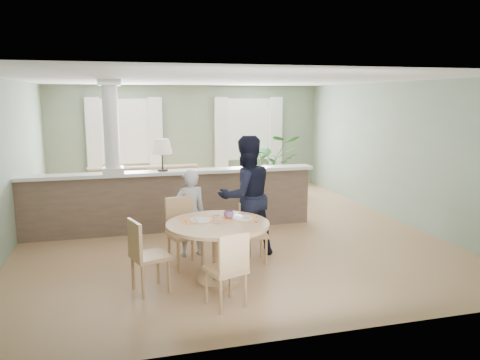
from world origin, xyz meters
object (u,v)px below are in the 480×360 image
object	(u,v)px
chair_near	(229,267)
man_person	(246,196)
houseplant	(271,165)
child_person	(190,213)
chair_far_boy	(183,229)
sofa	(145,190)
dining_table	(218,235)
chair_far_man	(253,229)
chair_side	(144,253)

from	to	relation	value
chair_near	man_person	distance (m)	1.93
houseplant	child_person	distance (m)	4.70
chair_far_boy	chair_near	size ratio (longest dim) A/B	1.09
sofa	houseplant	distance (m)	3.24
dining_table	man_person	bearing A→B (deg)	56.30
chair_far_man	chair_near	world-z (taller)	chair_near
chair_near	man_person	world-z (taller)	man_person
child_person	man_person	bearing A→B (deg)	158.75
chair_far_man	man_person	bearing A→B (deg)	100.26
chair_far_man	child_person	size ratio (longest dim) A/B	0.64
houseplant	child_person	world-z (taller)	houseplant
sofa	dining_table	xyz separation A→B (m)	(0.67, -4.17, 0.18)
houseplant	man_person	bearing A→B (deg)	-113.69
chair_side	child_person	bearing A→B (deg)	-49.91
sofa	chair_far_man	xyz separation A→B (m)	(1.34, -3.49, 0.02)
chair_far_boy	man_person	bearing A→B (deg)	-1.30
child_person	sofa	bearing A→B (deg)	-90.70
houseplant	chair_side	world-z (taller)	houseplant
chair_near	man_person	bearing A→B (deg)	-129.56
dining_table	chair_far_man	xyz separation A→B (m)	(0.67, 0.68, -0.17)
child_person	man_person	size ratio (longest dim) A/B	0.73
houseplant	child_person	size ratio (longest dim) A/B	1.13
houseplant	chair_far_boy	size ratio (longest dim) A/B	1.52
child_person	chair_side	bearing A→B (deg)	48.38
houseplant	chair_far_boy	xyz separation A→B (m)	(-2.79, -4.30, -0.21)
houseplant	dining_table	bearing A→B (deg)	-115.75
dining_table	child_person	bearing A→B (deg)	99.47
chair_far_man	man_person	xyz separation A→B (m)	(-0.03, 0.28, 0.45)
dining_table	chair_side	world-z (taller)	chair_side
chair_far_boy	child_person	distance (m)	0.45
chair_near	chair_far_man	bearing A→B (deg)	-134.07
child_person	man_person	world-z (taller)	man_person
chair_far_man	chair_near	bearing A→B (deg)	-110.90
chair_near	man_person	xyz separation A→B (m)	(0.69, 1.75, 0.42)
child_person	man_person	xyz separation A→B (m)	(0.83, -0.17, 0.25)
chair_far_man	chair_side	xyz separation A→B (m)	(-1.62, -0.78, 0.04)
houseplant	chair_far_boy	distance (m)	5.13
man_person	chair_far_boy	bearing A→B (deg)	1.19
dining_table	child_person	distance (m)	1.15
child_person	houseplant	bearing A→B (deg)	-133.61
sofa	dining_table	world-z (taller)	sofa
man_person	child_person	bearing A→B (deg)	-23.01
chair_far_man	chair_side	size ratio (longest dim) A/B	0.92
dining_table	chair_side	distance (m)	0.97
dining_table	chair_near	world-z (taller)	dining_table
houseplant	man_person	xyz separation A→B (m)	(-1.79, -4.07, 0.17)
chair_far_man	child_person	bearing A→B (deg)	157.29
sofa	houseplant	bearing A→B (deg)	16.75
chair_far_boy	chair_far_man	xyz separation A→B (m)	(1.03, -0.06, -0.07)
chair_far_boy	sofa	bearing A→B (deg)	81.28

